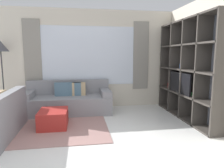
# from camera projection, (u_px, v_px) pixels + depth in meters

# --- Properties ---
(ground_plane) EXTENTS (16.00, 16.00, 0.00)m
(ground_plane) POSITION_uv_depth(u_px,v_px,m) (99.00, 161.00, 2.80)
(ground_plane) COLOR silver
(wall_back) EXTENTS (5.95, 0.11, 2.70)m
(wall_back) POSITION_uv_depth(u_px,v_px,m) (89.00, 59.00, 5.54)
(wall_back) COLOR beige
(wall_back) RESTS_ON ground_plane
(wall_right) EXTENTS (0.07, 4.17, 2.70)m
(wall_right) POSITION_uv_depth(u_px,v_px,m) (201.00, 61.00, 4.43)
(wall_right) COLOR beige
(wall_right) RESTS_ON ground_plane
(area_rug) EXTENTS (2.60, 2.09, 0.01)m
(area_rug) POSITION_uv_depth(u_px,v_px,m) (44.00, 126.00, 4.18)
(area_rug) COLOR gray
(area_rug) RESTS_ON ground_plane
(shelving_unit) EXTENTS (0.36, 2.36, 2.27)m
(shelving_unit) POSITION_uv_depth(u_px,v_px,m) (189.00, 71.00, 4.59)
(shelving_unit) COLOR #515660
(shelving_unit) RESTS_ON ground_plane
(couch_main) EXTENTS (2.15, 0.88, 0.81)m
(couch_main) POSITION_uv_depth(u_px,v_px,m) (69.00, 101.00, 5.13)
(couch_main) COLOR gray
(couch_main) RESTS_ON ground_plane
(ottoman) EXTENTS (0.56, 0.66, 0.36)m
(ottoman) POSITION_uv_depth(u_px,v_px,m) (53.00, 119.00, 4.10)
(ottoman) COLOR #A82823
(ottoman) RESTS_ON ground_plane
(floor_lamp) EXTENTS (0.39, 0.39, 1.82)m
(floor_lamp) POSITION_uv_depth(u_px,v_px,m) (1.00, 50.00, 4.87)
(floor_lamp) COLOR black
(floor_lamp) RESTS_ON ground_plane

